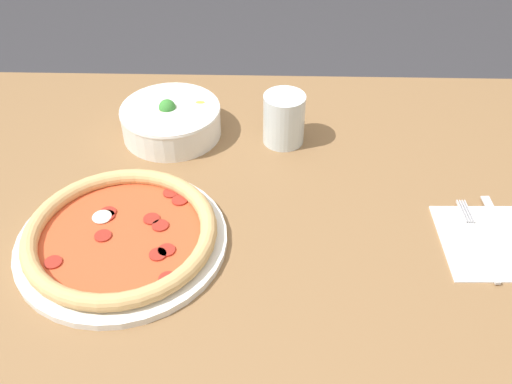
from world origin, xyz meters
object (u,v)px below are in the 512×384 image
pizza (121,236)px  glass (284,119)px  bowl (171,119)px  fork (479,241)px  knife (509,245)px

pizza → glass: glass is taller
bowl → glass: size_ratio=1.95×
pizza → bowl: bowl is taller
bowl → pizza: bearing=-96.8°
fork → glass: (-0.30, 0.27, 0.04)m
fork → pizza: bearing=88.2°
glass → knife: bearing=-38.5°
pizza → bowl: bearing=83.2°
fork → knife: same height
pizza → glass: bearing=48.3°
bowl → fork: (0.52, -0.28, -0.03)m
pizza → bowl: 0.30m
fork → bowl: bearing=57.8°
bowl → fork: bowl is taller
knife → pizza: bearing=87.4°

